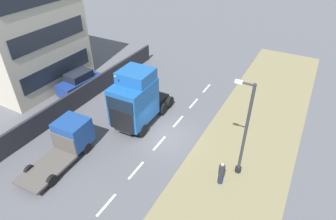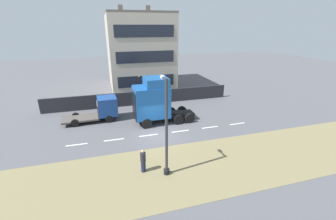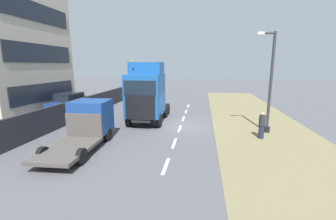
# 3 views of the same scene
# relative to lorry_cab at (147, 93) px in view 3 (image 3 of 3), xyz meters

# --- Properties ---
(ground_plane) EXTENTS (120.00, 120.00, 0.00)m
(ground_plane) POSITION_rel_lorry_cab_xyz_m (-2.81, 0.30, -2.44)
(ground_plane) COLOR #515156
(ground_plane) RESTS_ON ground
(grass_verge) EXTENTS (7.00, 44.00, 0.01)m
(grass_verge) POSITION_rel_lorry_cab_xyz_m (-8.81, 0.30, -2.43)
(grass_verge) COLOR olive
(grass_verge) RESTS_ON ground
(lane_markings) EXTENTS (0.16, 17.80, 0.00)m
(lane_markings) POSITION_rel_lorry_cab_xyz_m (-2.81, -0.40, -2.44)
(lane_markings) COLOR white
(lane_markings) RESTS_ON ground
(boundary_wall) EXTENTS (0.25, 24.00, 1.79)m
(boundary_wall) POSITION_rel_lorry_cab_xyz_m (6.19, 0.30, -1.55)
(boundary_wall) COLOR #232328
(boundary_wall) RESTS_ON ground
(lorry_cab) EXTENTS (2.78, 6.52, 5.02)m
(lorry_cab) POSITION_rel_lorry_cab_xyz_m (0.00, 0.00, 0.00)
(lorry_cab) COLOR black
(lorry_cab) RESTS_ON ground
(flatbed_truck) EXTENTS (2.41, 5.82, 2.54)m
(flatbed_truck) POSITION_rel_lorry_cab_xyz_m (2.31, 5.16, -1.10)
(flatbed_truck) COLOR navy
(flatbed_truck) RESTS_ON ground
(parked_car) EXTENTS (2.27, 4.47, 2.11)m
(parked_car) POSITION_rel_lorry_cab_xyz_m (7.97, -1.86, -1.42)
(parked_car) COLOR navy
(parked_car) RESTS_ON ground
(lamp_post) EXTENTS (1.33, 0.41, 6.82)m
(lamp_post) POSITION_rel_lorry_cab_xyz_m (-8.91, 1.17, 0.61)
(lamp_post) COLOR black
(lamp_post) RESTS_ON ground
(pedestrian) EXTENTS (0.39, 0.39, 1.76)m
(pedestrian) POSITION_rel_lorry_cab_xyz_m (-8.23, 2.67, -1.58)
(pedestrian) COLOR #1E233D
(pedestrian) RESTS_ON ground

